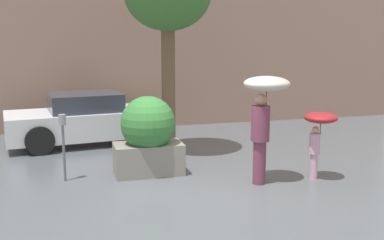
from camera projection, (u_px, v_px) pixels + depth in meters
The scene contains 7 objects.
ground_plane at pixel (184, 195), 8.59m from camera, with size 40.00×40.00×0.00m, color #51565B.
building_facade at pixel (129, 27), 14.22m from camera, with size 18.00×0.30×6.00m.
planter_box at pixel (148, 135), 9.73m from camera, with size 1.38×1.11×1.61m.
person_adult at pixel (264, 105), 9.02m from camera, with size 0.87×0.87×2.05m.
person_child at pixel (319, 127), 9.32m from camera, with size 0.65×0.65×1.34m.
parked_car_near at pixel (86, 120), 12.49m from camera, with size 4.13×2.24×1.32m.
parking_meter at pixel (63, 134), 9.24m from camera, with size 0.14×0.14×1.32m.
Camera 1 is at (-2.04, -7.95, 2.86)m, focal length 45.00 mm.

